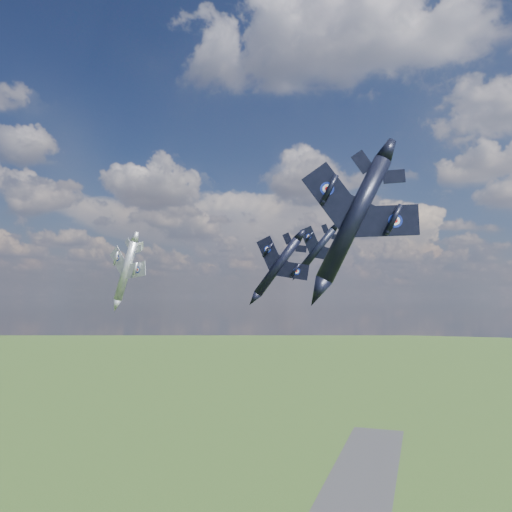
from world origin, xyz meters
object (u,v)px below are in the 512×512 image
(jet_lead_navy, at_px, (277,267))
(jet_high_navy, at_px, (316,251))
(jet_left_silver, at_px, (126,271))
(jet_right_navy, at_px, (354,219))

(jet_lead_navy, distance_m, jet_high_navy, 13.34)
(jet_left_silver, bearing_deg, jet_lead_navy, 15.82)
(jet_lead_navy, distance_m, jet_right_navy, 32.51)
(jet_lead_navy, xyz_separation_m, jet_right_navy, (14.97, -28.79, 2.02))
(jet_right_navy, height_order, jet_high_navy, jet_high_navy)
(jet_right_navy, relative_size, jet_left_silver, 1.10)
(jet_right_navy, distance_m, jet_left_silver, 51.00)
(jet_right_navy, bearing_deg, jet_left_silver, 130.61)
(jet_lead_navy, height_order, jet_right_navy, jet_right_navy)
(jet_right_navy, relative_size, jet_high_navy, 1.24)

